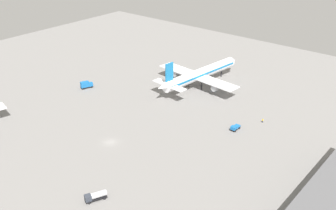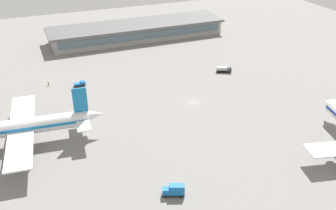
{
  "view_description": "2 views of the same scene",
  "coord_description": "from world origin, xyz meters",
  "px_view_note": "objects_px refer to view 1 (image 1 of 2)",
  "views": [
    {
      "loc": [
        -80.85,
        -93.49,
        74.78
      ],
      "look_at": [
        27.59,
        -3.81,
        5.53
      ],
      "focal_mm": 42.8,
      "sensor_mm": 36.0,
      "label": 1
    },
    {
      "loc": [
        55.07,
        111.97,
        66.3
      ],
      "look_at": [
        13.34,
        8.46,
        5.73
      ],
      "focal_mm": 40.84,
      "sensor_mm": 36.0,
      "label": 2
    }
  ],
  "objects_px": {
    "pushback_tractor": "(235,128)",
    "catering_truck": "(86,85)",
    "airplane_at_gate": "(200,74)",
    "ground_crew_worker": "(263,121)",
    "fuel_truck": "(96,196)"
  },
  "relations": [
    {
      "from": "pushback_tractor",
      "to": "catering_truck",
      "type": "xyz_separation_m",
      "value": [
        -10.06,
        73.35,
        0.73
      ]
    },
    {
      "from": "airplane_at_gate",
      "to": "catering_truck",
      "type": "xyz_separation_m",
      "value": [
        -35.32,
        38.82,
        -4.27
      ]
    },
    {
      "from": "catering_truck",
      "to": "ground_crew_worker",
      "type": "bearing_deg",
      "value": -53.21
    },
    {
      "from": "airplane_at_gate",
      "to": "ground_crew_worker",
      "type": "bearing_deg",
      "value": -102.88
    },
    {
      "from": "airplane_at_gate",
      "to": "fuel_truck",
      "type": "xyz_separation_m",
      "value": [
        -85.36,
        -24.93,
        -4.58
      ]
    },
    {
      "from": "catering_truck",
      "to": "airplane_at_gate",
      "type": "bearing_deg",
      "value": -26.46
    },
    {
      "from": "pushback_tractor",
      "to": "fuel_truck",
      "type": "bearing_deg",
      "value": -9.05
    },
    {
      "from": "pushback_tractor",
      "to": "ground_crew_worker",
      "type": "relative_size",
      "value": 2.64
    },
    {
      "from": "fuel_truck",
      "to": "catering_truck",
      "type": "bearing_deg",
      "value": -104.12
    },
    {
      "from": "pushback_tractor",
      "to": "ground_crew_worker",
      "type": "distance_m",
      "value": 12.95
    },
    {
      "from": "fuel_truck",
      "to": "pushback_tractor",
      "type": "xyz_separation_m",
      "value": [
        60.1,
        -9.6,
        -0.42
      ]
    },
    {
      "from": "ground_crew_worker",
      "to": "catering_truck",
      "type": "bearing_deg",
      "value": 45.1
    },
    {
      "from": "airplane_at_gate",
      "to": "catering_truck",
      "type": "height_order",
      "value": "airplane_at_gate"
    },
    {
      "from": "airplane_at_gate",
      "to": "ground_crew_worker",
      "type": "relative_size",
      "value": 32.32
    },
    {
      "from": "catering_truck",
      "to": "ground_crew_worker",
      "type": "relative_size",
      "value": 3.54
    }
  ]
}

